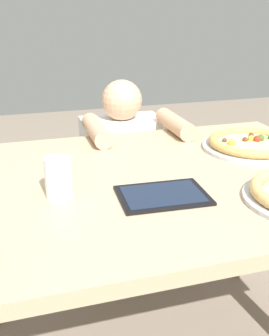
% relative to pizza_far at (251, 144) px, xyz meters
% --- Properties ---
extents(dining_table, '(1.29, 0.93, 0.75)m').
position_rel_pizza_far_xyz_m(dining_table, '(-0.41, -0.14, -0.12)').
color(dining_table, tan).
rests_on(dining_table, ground).
extents(pizza_far, '(0.35, 0.35, 0.04)m').
position_rel_pizza_far_xyz_m(pizza_far, '(0.00, 0.00, 0.00)').
color(pizza_far, '#B7B7BC').
rests_on(pizza_far, dining_table).
extents(water_cup_clear, '(0.07, 0.07, 0.11)m').
position_rel_pizza_far_xyz_m(water_cup_clear, '(-0.71, -0.20, 0.04)').
color(water_cup_clear, silver).
rests_on(water_cup_clear, dining_table).
extents(tablet, '(0.25, 0.18, 0.01)m').
position_rel_pizza_far_xyz_m(tablet, '(-0.44, -0.28, -0.01)').
color(tablet, black).
rests_on(tablet, dining_table).
extents(diner_seated, '(0.40, 0.51, 0.93)m').
position_rel_pizza_far_xyz_m(diner_seated, '(-0.35, 0.50, -0.34)').
color(diner_seated, '#333847').
rests_on(diner_seated, ground).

